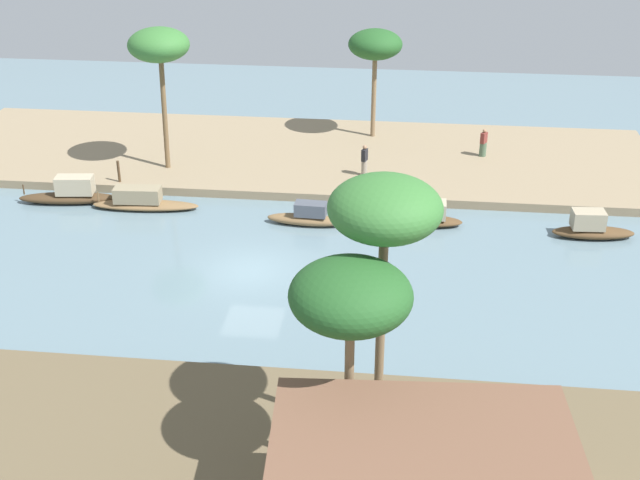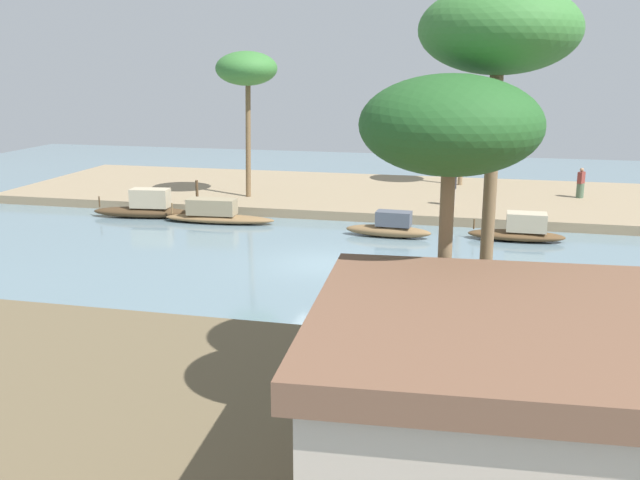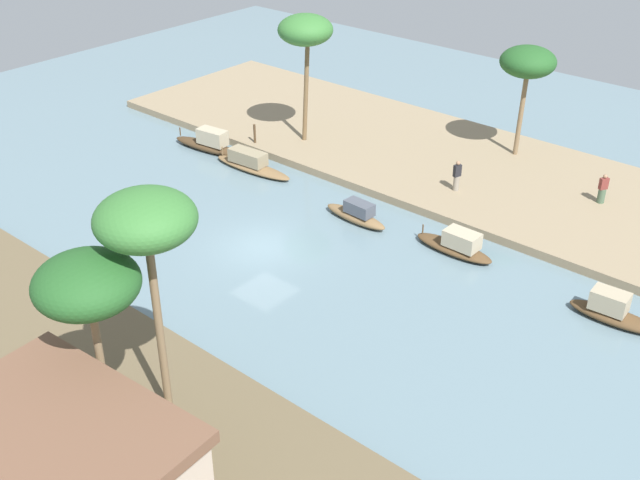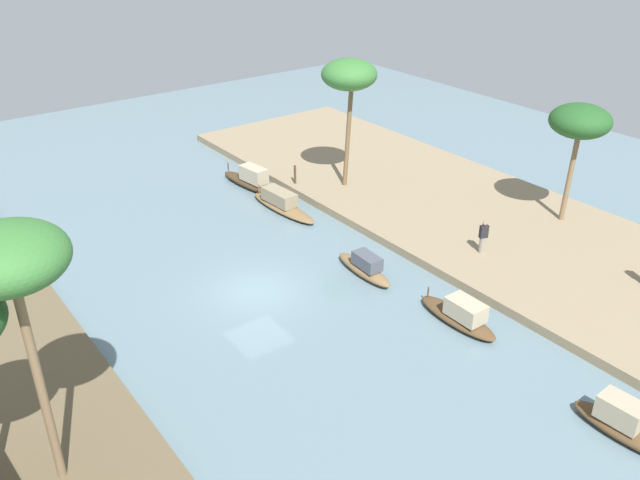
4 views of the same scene
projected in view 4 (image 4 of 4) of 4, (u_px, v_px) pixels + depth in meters
The scene contains 12 objects.
river_water at pixel (257, 291), 29.87m from camera, with size 66.72×66.72×0.00m, color slate.
riverbank_left at pixel (461, 211), 36.88m from camera, with size 39.95×11.88×0.44m, color #937F60.
sampan_open_hull at pixel (460, 315), 27.45m from camera, with size 4.01×1.22×1.21m.
sampan_midstream at pixel (282, 203), 37.30m from camera, with size 5.32×1.47×1.13m.
sampan_foreground at pixel (624, 424), 21.76m from camera, with size 3.79×1.32×1.32m.
sampan_upstream_small at pixel (251, 180), 40.10m from camera, with size 5.02×1.64×1.41m.
sampan_downstream_large at pixel (365, 267), 30.98m from camera, with size 3.76×1.11×1.13m.
person_by_mooring at pixel (483, 238), 31.85m from camera, with size 0.39×0.45×1.67m.
mooring_post at pixel (295, 174), 39.56m from camera, with size 0.14×0.14×1.14m, color #4C3823.
palm_tree_left_near at pixel (580, 122), 33.02m from camera, with size 3.07×3.07×6.26m.
palm_tree_left_far at pixel (349, 76), 36.76m from camera, with size 3.14×3.14×7.42m.
palm_tree_right_tall at pixel (9, 261), 16.51m from camera, with size 3.07×3.07×8.33m.
Camera 4 is at (-21.98, 12.94, 15.97)m, focal length 37.23 mm.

